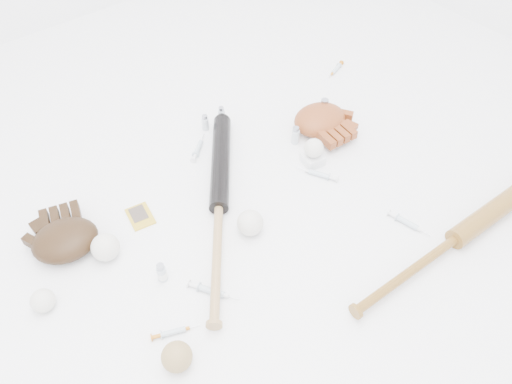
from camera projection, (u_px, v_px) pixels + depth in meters
bat_dark at (219, 206)px, 1.56m from camera, size 0.58×0.71×0.06m
bat_wood at (456, 238)px, 1.47m from camera, size 0.87×0.11×0.06m
glove_dark at (65, 240)px, 1.46m from camera, size 0.28×0.28×0.08m
glove_tan at (320, 119)px, 1.82m from camera, size 0.26×0.26×0.09m
trading_card at (140, 216)px, 1.57m from camera, size 0.09×0.11×0.01m
pedestal at (313, 159)px, 1.72m from camera, size 0.08×0.08×0.04m
baseball_on_pedestal at (314, 148)px, 1.68m from camera, size 0.07×0.07×0.07m
baseball_left at (43, 301)px, 1.33m from camera, size 0.07×0.07×0.07m
baseball_upper at (105, 247)px, 1.44m from camera, size 0.08×0.08×0.08m
baseball_mid at (250, 223)px, 1.50m from camera, size 0.08×0.08×0.08m
baseball_aged at (177, 357)px, 1.22m from camera, size 0.08×0.08×0.08m
syringe_0 at (174, 332)px, 1.30m from camera, size 0.14×0.08×0.02m
syringe_1 at (319, 174)px, 1.68m from camera, size 0.10×0.15×0.02m
syringe_2 at (198, 148)px, 1.77m from camera, size 0.14×0.12×0.02m
syringe_3 at (407, 223)px, 1.54m from camera, size 0.06×0.16×0.02m
syringe_4 at (336, 69)px, 2.09m from camera, size 0.14×0.07×0.02m
syringe_5 at (211, 291)px, 1.38m from camera, size 0.11×0.16×0.02m
vial_0 at (222, 114)px, 1.85m from camera, size 0.02×0.02×0.06m
vial_1 at (205, 122)px, 1.82m from camera, size 0.03×0.03×0.06m
vial_2 at (295, 135)px, 1.77m from camera, size 0.03×0.03×0.07m
vial_3 at (324, 109)px, 1.86m from camera, size 0.04×0.04×0.08m
vial_4 at (162, 272)px, 1.39m from camera, size 0.03×0.03×0.07m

